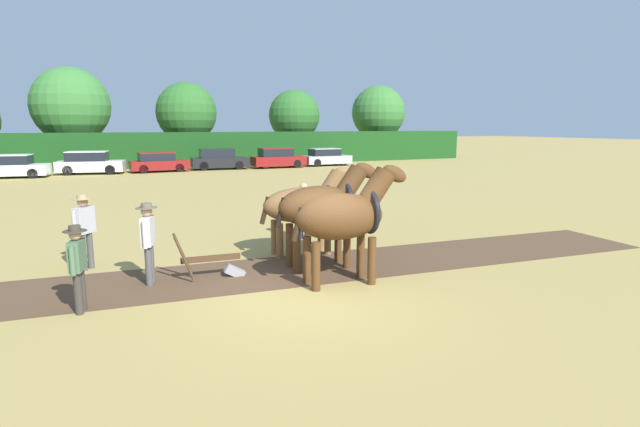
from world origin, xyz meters
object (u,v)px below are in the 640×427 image
Objects in this scene: tree_center at (71,106)px; parked_car_center at (90,163)px; tree_far_right at (378,113)px; plow at (217,264)px; parked_car_right at (219,159)px; farmer_beside_team at (304,207)px; parked_car_center_left at (13,167)px; tree_right at (294,116)px; draft_horse_lead_right at (323,206)px; parked_car_far_right at (278,158)px; tree_center_right at (186,113)px; draft_horse_lead_left at (345,216)px; farmer_onlooker_left at (77,263)px; farmer_onlooker_right at (84,225)px; parked_car_end_right at (326,157)px; parked_car_center_right at (159,162)px; draft_horse_trail_left at (305,204)px; farmer_at_plow at (148,237)px.

parked_car_center is (1.14, -7.73, -4.17)m from tree_center.
tree_far_right reaches higher than plow.
parked_car_center is 9.06m from parked_car_right.
farmer_beside_team reaches higher than parked_car_center_left.
tree_right is at bearing 31.14° from parked_car_center_left.
draft_horse_lead_right is 28.75m from parked_car_far_right.
tree_center_right reaches higher than draft_horse_lead_left.
draft_horse_lead_left is 29.52m from parked_car_center.
tree_center_right is 1.04× the size of tree_right.
plow is 0.36× the size of parked_car_center_left.
draft_horse_lead_right reaches higher than farmer_onlooker_left.
farmer_onlooker_right reaches higher than parked_car_end_right.
parked_car_center_right is at bearing -113.29° from tree_center_right.
plow is (-2.40, 1.49, -1.14)m from draft_horse_lead_left.
farmer_onlooker_right is at bearing -103.75° from parked_car_center_right.
parked_car_right is at bearing 112.44° from farmer_onlooker_right.
tree_center_right is at bearing 85.37° from plow.
tree_center_right is 1.70× the size of parked_car_far_right.
parked_car_center_left is 1.08× the size of parked_car_end_right.
parked_car_center_right is (4.55, -0.20, -0.07)m from parked_car_center.
draft_horse_lead_left is at bearing -93.74° from parked_car_right.
farmer_onlooker_left is at bearing -127.39° from tree_far_right.
draft_horse_trail_left is 4.09m from farmer_at_plow.
tree_center is 2.01× the size of parked_car_end_right.
tree_right is 2.57× the size of draft_horse_lead_left.
tree_center is 37.48m from draft_horse_lead_left.
draft_horse_trail_left is 1.75m from farmer_beside_team.
tree_far_right is 13.46m from parked_car_end_right.
tree_right is at bearing 3.36° from tree_center.
draft_horse_lead_left is at bearing -106.82° from parked_car_far_right.
tree_right is 25.49m from parked_car_center_left.
parked_car_end_right is at bearing 32.63° from farmer_beside_team.
farmer_beside_team is 7.00m from farmer_onlooker_left.
tree_center reaches higher than parked_car_center_right.
tree_center_right reaches higher than parked_car_center.
plow is at bearing 180.00° from draft_horse_lead_right.
parked_car_center_right is 4.53m from parked_car_right.
farmer_beside_team is (-2.31, -32.91, -3.50)m from tree_center_right.
tree_center_right is 19.93m from tree_far_right.
farmer_at_plow is 29.83m from parked_car_far_right.
farmer_onlooker_left is 33.95m from parked_car_end_right.
draft_horse_lead_right is 5.28m from farmer_onlooker_left.
tree_right is 40.13m from plow.
draft_horse_trail_left is at bearing 37.26° from farmer_onlooker_left.
draft_horse_lead_right reaches higher than plow.
draft_horse_lead_right reaches higher than parked_car_center_right.
tree_center_right is at bearing 101.24° from parked_car_right.
parked_car_center is 1.09× the size of parked_car_far_right.
plow is 31.66m from parked_car_end_right.
draft_horse_lead_left is 3.04m from plow.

